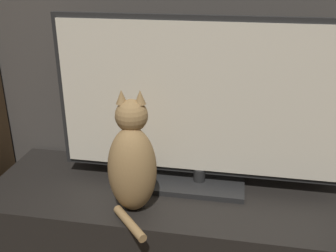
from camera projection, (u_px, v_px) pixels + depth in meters
tv_stand at (173, 245)px, 1.53m from camera, size 1.36×0.47×0.49m
tv at (202, 106)px, 1.35m from camera, size 1.04×0.20×0.62m
cat at (132, 162)px, 1.27m from camera, size 0.18×0.27×0.41m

